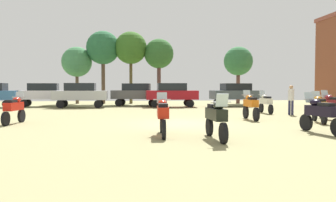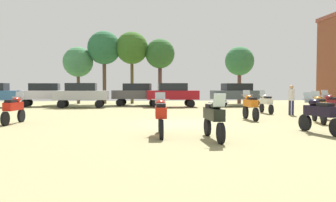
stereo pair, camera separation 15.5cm
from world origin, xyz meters
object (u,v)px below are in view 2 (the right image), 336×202
at_px(motorcycle_8, 214,117).
at_px(tree_2, 78,62).
at_px(motorcycle_6, 266,102).
at_px(car_2, 137,93).
at_px(person_1, 291,98).
at_px(motorcycle_4, 319,113).
at_px(motorcycle_2, 250,105).
at_px(car_1, 172,93).
at_px(tree_1, 240,62).
at_px(car_6, 81,93).
at_px(motorcycle_5, 319,107).
at_px(motorcycle_3, 332,105).
at_px(motorcycle_7, 14,108).
at_px(car_3, 45,93).
at_px(tree_4, 104,48).
at_px(tree_5, 132,48).
at_px(car_5, 237,93).
at_px(motorcycle_10, 161,115).
at_px(tree_3, 160,54).

height_order(motorcycle_8, tree_2, tree_2).
height_order(motorcycle_6, car_2, car_2).
bearing_deg(person_1, motorcycle_4, 108.83).
bearing_deg(person_1, motorcycle_2, 75.59).
distance_m(car_1, tree_1, 10.33).
bearing_deg(car_6, motorcycle_5, -136.04).
xyz_separation_m(motorcycle_3, motorcycle_8, (-7.40, -5.60, -0.02)).
distance_m(motorcycle_3, motorcycle_8, 9.28).
xyz_separation_m(motorcycle_5, person_1, (0.74, 4.26, 0.32)).
bearing_deg(motorcycle_2, motorcycle_3, -6.12).
bearing_deg(car_6, tree_2, 10.64).
xyz_separation_m(motorcycle_7, car_3, (-2.43, 14.01, 0.46)).
distance_m(tree_4, tree_5, 2.82).
bearing_deg(car_5, tree_2, 62.93).
relative_size(car_6, person_1, 2.44).
bearing_deg(car_2, car_5, -90.12).
height_order(motorcycle_4, motorcycle_6, motorcycle_4).
height_order(motorcycle_6, car_5, car_5).
bearing_deg(motorcycle_7, motorcycle_2, 9.99).
height_order(tree_2, tree_4, tree_4).
height_order(motorcycle_4, motorcycle_5, motorcycle_5).
height_order(motorcycle_6, tree_5, tree_5).
xyz_separation_m(car_2, tree_2, (-5.99, 4.81, 3.05)).
height_order(motorcycle_4, motorcycle_8, motorcycle_4).
bearing_deg(motorcycle_10, motorcycle_7, 148.47).
distance_m(motorcycle_2, motorcycle_5, 3.16).
bearing_deg(person_1, motorcycle_10, 80.91).
distance_m(motorcycle_8, tree_5, 24.30).
xyz_separation_m(motorcycle_5, motorcycle_6, (-0.25, 5.65, -0.02)).
xyz_separation_m(car_6, tree_1, (15.20, 6.21, 3.19)).
height_order(car_5, tree_5, tree_5).
xyz_separation_m(motorcycle_2, tree_1, (4.98, 17.50, 3.62)).
relative_size(motorcycle_4, car_6, 0.52).
distance_m(motorcycle_7, car_1, 14.90).
height_order(motorcycle_4, car_1, car_1).
xyz_separation_m(motorcycle_10, tree_5, (-1.28, 22.63, 4.89)).
xyz_separation_m(motorcycle_6, tree_5, (-8.65, 13.53, 4.90)).
distance_m(motorcycle_2, motorcycle_3, 4.11).
distance_m(motorcycle_10, tree_2, 24.46).
bearing_deg(tree_3, motorcycle_3, -67.33).
relative_size(motorcycle_3, motorcycle_8, 1.00).
distance_m(car_5, tree_1, 6.65).
bearing_deg(tree_4, tree_5, -7.13).
xyz_separation_m(person_1, tree_1, (1.54, 14.87, 3.32)).
bearing_deg(motorcycle_3, motorcycle_7, 177.55).
distance_m(car_3, tree_5, 9.71).
distance_m(tree_1, tree_2, 16.65).
xyz_separation_m(motorcycle_2, car_5, (3.00, 12.00, 0.43)).
xyz_separation_m(motorcycle_2, car_6, (-10.22, 11.28, 0.43)).
height_order(motorcycle_2, tree_5, tree_5).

